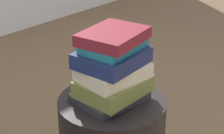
% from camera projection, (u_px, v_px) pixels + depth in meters
% --- Properties ---
extents(book_charcoal, '(0.27, 0.23, 0.03)m').
position_uv_depth(book_charcoal, '(109.00, 96.00, 1.41)').
color(book_charcoal, '#28282D').
rests_on(book_charcoal, side_table).
extents(book_olive, '(0.25, 0.20, 0.06)m').
position_uv_depth(book_olive, '(113.00, 86.00, 1.38)').
color(book_olive, olive).
rests_on(book_olive, book_charcoal).
extents(book_cream, '(0.26, 0.21, 0.05)m').
position_uv_depth(book_cream, '(113.00, 72.00, 1.36)').
color(book_cream, beige).
rests_on(book_cream, book_olive).
extents(book_navy, '(0.25, 0.21, 0.06)m').
position_uv_depth(book_navy, '(113.00, 57.00, 1.34)').
color(book_navy, '#19234C').
rests_on(book_navy, book_cream).
extents(book_teal, '(0.23, 0.17, 0.03)m').
position_uv_depth(book_teal, '(113.00, 45.00, 1.33)').
color(book_teal, '#1E727F').
rests_on(book_teal, book_navy).
extents(book_maroon, '(0.25, 0.21, 0.04)m').
position_uv_depth(book_maroon, '(114.00, 36.00, 1.31)').
color(book_maroon, maroon).
rests_on(book_maroon, book_teal).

